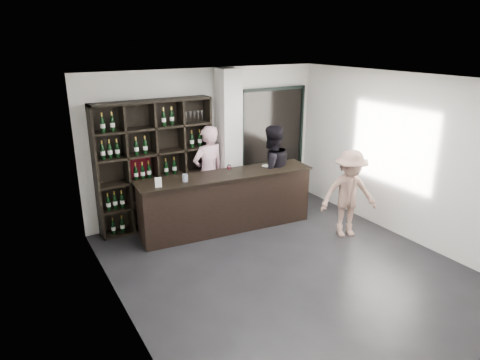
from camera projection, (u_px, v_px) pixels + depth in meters
floor at (286, 268)px, 6.75m from camera, size 5.00×5.50×0.01m
wine_shelf at (156, 165)px, 7.90m from camera, size 2.20×0.35×2.40m
structural_column at (229, 143)px, 8.46m from camera, size 0.40×0.40×2.90m
glass_panel at (272, 137)px, 9.24m from camera, size 1.60×0.08×2.10m
tasting_counter at (227, 202)px, 7.95m from camera, size 3.30×0.68×1.09m
taster_pink at (208, 173)px, 8.33m from camera, size 0.73×0.53×1.87m
taster_black at (271, 172)px, 8.41m from camera, size 0.92×0.73×1.86m
customer at (349, 194)px, 7.60m from camera, size 1.18×0.93×1.60m
wine_glass at (229, 169)px, 7.73m from camera, size 0.11×0.11×0.20m
spit_cup at (185, 178)px, 7.35m from camera, size 0.10×0.10×0.13m
napkin_stack at (266, 166)px, 8.23m from camera, size 0.14×0.14×0.02m
card_stand at (158, 182)px, 7.08m from camera, size 0.12×0.08×0.16m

